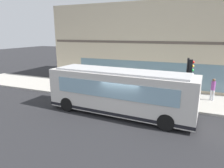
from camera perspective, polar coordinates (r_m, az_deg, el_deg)
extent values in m
plane|color=#262628|center=(13.74, 3.17, -9.30)|extent=(120.00, 120.00, 0.00)
cube|color=#B2ADA3|center=(18.27, 8.58, -3.18)|extent=(4.92, 40.00, 0.15)
cube|color=beige|center=(24.16, 13.09, 10.76)|extent=(8.70, 22.16, 8.40)
cube|color=brown|center=(20.03, 10.98, 11.45)|extent=(0.36, 21.72, 0.24)
cube|color=slate|center=(20.28, 10.53, 2.90)|extent=(0.12, 15.51, 2.40)
cube|color=silver|center=(13.80, 2.19, -2.12)|extent=(2.98, 10.11, 2.70)
cube|color=silver|center=(13.47, 2.25, 3.65)|extent=(2.56, 9.09, 0.12)
cube|color=#8CB2C6|center=(16.26, -14.10, 1.59)|extent=(2.20, 0.19, 1.20)
cube|color=#8CB2C6|center=(14.83, 4.17, 0.60)|extent=(0.46, 8.19, 1.00)
cube|color=#8CB2C6|center=(12.58, -0.11, -1.82)|extent=(0.46, 8.19, 1.00)
cube|color=black|center=(14.17, 2.15, -6.67)|extent=(3.02, 10.15, 0.20)
cylinder|color=black|center=(16.74, -7.62, -3.24)|extent=(0.35, 1.01, 1.00)
cylinder|color=black|center=(14.98, -12.45, -5.55)|extent=(0.35, 1.01, 1.00)
cylinder|color=black|center=(14.32, 16.72, -6.75)|extent=(0.35, 1.01, 1.00)
cylinder|color=black|center=(12.21, 14.91, -10.32)|extent=(0.35, 1.01, 1.00)
cylinder|color=black|center=(15.33, 20.14, 0.10)|extent=(0.14, 0.14, 3.64)
cube|color=black|center=(15.09, 21.27, 4.72)|extent=(0.32, 0.24, 0.90)
sphere|color=red|center=(15.05, 21.86, 5.73)|extent=(0.20, 0.20, 0.20)
sphere|color=yellow|center=(15.09, 21.76, 4.67)|extent=(0.20, 0.20, 0.20)
sphere|color=green|center=(15.13, 21.67, 3.63)|extent=(0.20, 0.20, 0.20)
cylinder|color=silver|center=(20.11, -1.84, -0.05)|extent=(0.14, 0.14, 0.78)
cylinder|color=silver|center=(19.94, -1.76, -0.17)|extent=(0.14, 0.14, 0.78)
cylinder|color=gold|center=(19.86, -1.82, 1.86)|extent=(0.32, 0.32, 0.62)
sphere|color=#9E704C|center=(19.78, -1.82, 3.04)|extent=(0.21, 0.21, 0.21)
cylinder|color=#3F8C4C|center=(16.22, 13.64, -3.93)|extent=(0.14, 0.14, 0.79)
cylinder|color=#3F8C4C|center=(16.10, 13.18, -4.04)|extent=(0.14, 0.14, 0.79)
cylinder|color=#3359A5|center=(15.96, 13.55, -1.57)|extent=(0.32, 0.32, 0.62)
sphere|color=brown|center=(15.85, 13.64, -0.11)|extent=(0.21, 0.21, 0.21)
cylinder|color=silver|center=(18.28, 26.04, -2.80)|extent=(0.14, 0.14, 0.88)
cylinder|color=silver|center=(18.31, 26.60, -2.84)|extent=(0.14, 0.14, 0.88)
cylinder|color=#8C3F8C|center=(18.10, 26.59, -0.43)|extent=(0.32, 0.32, 0.70)
sphere|color=brown|center=(18.00, 26.75, 1.00)|extent=(0.24, 0.24, 0.24)
cube|color=#197233|center=(17.01, 13.83, -2.90)|extent=(0.44, 0.40, 0.90)
cube|color=#8CB2C6|center=(16.93, 14.57, -2.39)|extent=(0.35, 0.03, 0.30)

